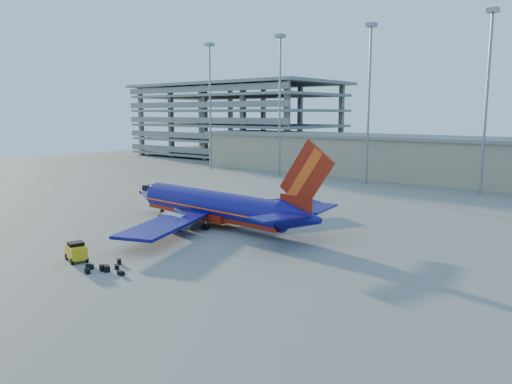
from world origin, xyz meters
TOP-DOWN VIEW (x-y plane):
  - ground at (0.00, 0.00)m, footprint 220.00×220.00m
  - terminal_building at (10.00, 58.00)m, footprint 122.00×16.00m
  - parking_garage at (-62.00, 74.05)m, footprint 62.00×32.00m
  - light_mast_row at (5.00, 46.00)m, footprint 101.60×1.60m
  - aircraft_main at (-2.22, 3.48)m, footprint 31.05×29.83m
  - baggage_tug at (-2.14, -14.56)m, footprint 2.70×2.05m
  - luggage_pile at (2.23, -14.48)m, footprint 4.07×3.67m

SIDE VIEW (x-z plane):
  - ground at x=0.00m, z-range 0.00..0.00m
  - luggage_pile at x=2.23m, z-range -0.03..0.48m
  - baggage_tug at x=-2.14m, z-range 0.04..1.76m
  - aircraft_main at x=-2.22m, z-range -3.01..7.50m
  - terminal_building at x=10.00m, z-range 0.07..8.57m
  - parking_garage at x=-62.00m, z-range 1.03..22.43m
  - light_mast_row at x=5.00m, z-range 3.23..31.88m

